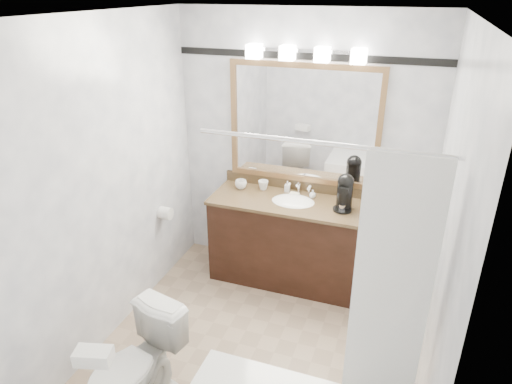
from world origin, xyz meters
The scene contains 14 objects.
room centered at (0.00, 0.00, 1.25)m, with size 2.42×2.62×2.52m.
vanity centered at (0.00, 1.02, 0.44)m, with size 1.53×0.58×0.97m.
mirror centered at (0.00, 1.28, 1.50)m, with size 1.40×0.04×1.10m.
vanity_light_bar centered at (0.00, 1.23, 2.13)m, with size 1.02×0.14×0.12m.
accent_stripe centered at (0.00, 1.29, 2.10)m, with size 2.40×0.01×0.06m, color black.
tp_roll centered at (-1.14, 0.66, 0.70)m, with size 0.12×0.12×0.11m, color white.
toilet centered at (-0.57, -0.79, 0.36)m, with size 0.40×0.70×0.71m, color white.
tissue_box centered at (-0.57, -1.12, 0.76)m, with size 0.21×0.11×0.08m, color white.
coffee_maker centered at (0.46, 1.02, 1.02)m, with size 0.17×0.21×0.32m.
cup_left centered at (-0.55, 1.12, 0.89)m, with size 0.11×0.11×0.09m, color white.
cup_right centered at (-0.34, 1.17, 0.89)m, with size 0.10×0.10×0.09m, color white.
soap_bottle_a centered at (-0.11, 1.20, 0.90)m, with size 0.05×0.05×0.11m, color white.
soap_bottle_b centered at (0.15, 1.15, 0.89)m, with size 0.06×0.06×0.08m, color white.
soap_bar centered at (-0.02, 1.13, 0.86)m, with size 0.09×0.05×0.03m, color beige.
Camera 1 is at (0.94, -2.65, 2.66)m, focal length 32.00 mm.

